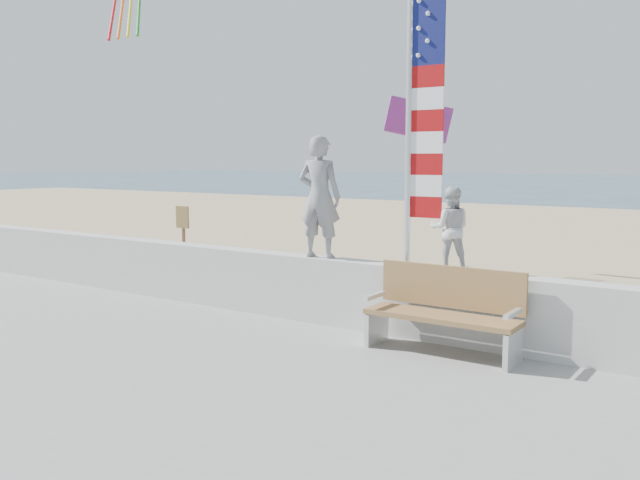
{
  "coord_description": "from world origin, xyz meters",
  "views": [
    {
      "loc": [
        5.29,
        -5.64,
        2.42
      ],
      "look_at": [
        0.2,
        1.8,
        1.35
      ],
      "focal_mm": 38.0,
      "sensor_mm": 36.0,
      "label": 1
    }
  ],
  "objects_px": {
    "adult": "(319,197)",
    "child": "(450,229)",
    "bench": "(445,310)",
    "flag": "(418,113)"
  },
  "relations": [
    {
      "from": "bench",
      "to": "flag",
      "type": "bearing_deg",
      "value": 143.09
    },
    {
      "from": "child",
      "to": "bench",
      "type": "bearing_deg",
      "value": 85.01
    },
    {
      "from": "adult",
      "to": "flag",
      "type": "bearing_deg",
      "value": 170.23
    },
    {
      "from": "child",
      "to": "flag",
      "type": "height_order",
      "value": "flag"
    },
    {
      "from": "adult",
      "to": "flag",
      "type": "distance_m",
      "value": 1.82
    },
    {
      "from": "adult",
      "to": "child",
      "type": "height_order",
      "value": "adult"
    },
    {
      "from": "adult",
      "to": "bench",
      "type": "relative_size",
      "value": 0.93
    },
    {
      "from": "child",
      "to": "bench",
      "type": "height_order",
      "value": "child"
    },
    {
      "from": "adult",
      "to": "flag",
      "type": "height_order",
      "value": "flag"
    },
    {
      "from": "adult",
      "to": "flag",
      "type": "xyz_separation_m",
      "value": [
        1.47,
        -0.0,
        1.08
      ]
    }
  ]
}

